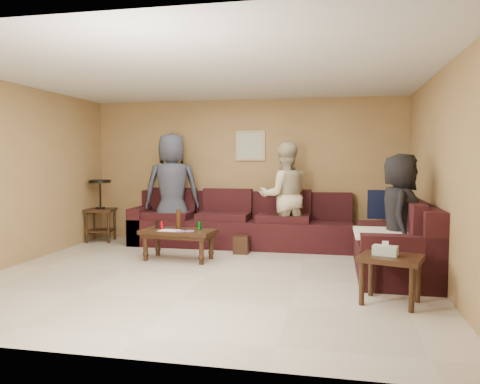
{
  "coord_description": "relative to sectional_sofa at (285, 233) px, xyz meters",
  "views": [
    {
      "loc": [
        1.57,
        -5.59,
        1.46
      ],
      "look_at": [
        0.25,
        0.85,
        1.0
      ],
      "focal_mm": 35.0,
      "sensor_mm": 36.0,
      "label": 1
    }
  ],
  "objects": [
    {
      "name": "person_right",
      "position": [
        1.53,
        -1.18,
        0.44
      ],
      "size": [
        0.58,
        0.81,
        1.53
      ],
      "primitive_type": "imported",
      "rotation": [
        0.0,
        0.0,
        1.44
      ],
      "color": "black",
      "rests_on": "ground"
    },
    {
      "name": "coffee_table",
      "position": [
        -1.47,
        -0.7,
        0.05
      ],
      "size": [
        1.1,
        0.62,
        0.72
      ],
      "rotation": [
        0.0,
        0.0,
        -0.09
      ],
      "color": "#321C10",
      "rests_on": "ground"
    },
    {
      "name": "sectional_sofa",
      "position": [
        0.0,
        0.0,
        0.0
      ],
      "size": [
        4.65,
        2.9,
        0.97
      ],
      "color": "black",
      "rests_on": "ground"
    },
    {
      "name": "wall_art",
      "position": [
        -0.71,
        0.96,
        1.37
      ],
      "size": [
        0.52,
        0.04,
        0.52
      ],
      "color": "tan",
      "rests_on": "ground"
    },
    {
      "name": "side_table_right",
      "position": [
        1.31,
        -2.26,
        0.1
      ],
      "size": [
        0.72,
        0.65,
        0.64
      ],
      "rotation": [
        0.0,
        0.0,
        -0.31
      ],
      "color": "#321C10",
      "rests_on": "ground"
    },
    {
      "name": "room",
      "position": [
        -0.81,
        -1.52,
        1.34
      ],
      "size": [
        5.6,
        5.5,
        2.5
      ],
      "color": "beige",
      "rests_on": "ground"
    },
    {
      "name": "end_table_left",
      "position": [
        -3.34,
        0.5,
        0.25
      ],
      "size": [
        0.56,
        0.56,
        1.1
      ],
      "rotation": [
        0.0,
        0.0,
        0.19
      ],
      "color": "#321C10",
      "rests_on": "ground"
    },
    {
      "name": "waste_bin",
      "position": [
        -0.66,
        -0.07,
        -0.19
      ],
      "size": [
        0.23,
        0.23,
        0.27
      ],
      "primitive_type": "cube",
      "rotation": [
        0.0,
        0.0,
        0.02
      ],
      "color": "#321C10",
      "rests_on": "ground"
    },
    {
      "name": "person_middle",
      "position": [
        -0.05,
        0.38,
        0.54
      ],
      "size": [
        1.01,
        0.9,
        1.73
      ],
      "primitive_type": "imported",
      "rotation": [
        0.0,
        0.0,
        3.48
      ],
      "color": "#BFB38E",
      "rests_on": "ground"
    },
    {
      "name": "person_left",
      "position": [
        -1.97,
        0.42,
        0.63
      ],
      "size": [
        1.07,
        0.87,
        1.9
      ],
      "primitive_type": "imported",
      "rotation": [
        0.0,
        0.0,
        3.47
      ],
      "color": "#2E3240",
      "rests_on": "ground"
    }
  ]
}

